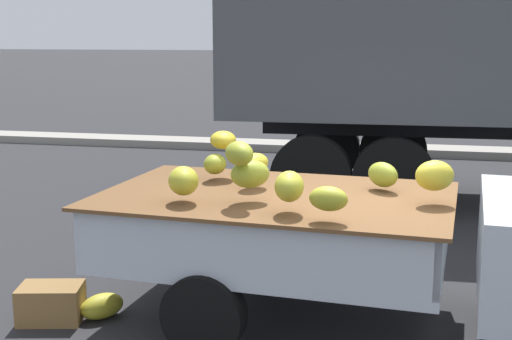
{
  "coord_description": "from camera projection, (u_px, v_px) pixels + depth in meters",
  "views": [
    {
      "loc": [
        0.07,
        -5.63,
        2.37
      ],
      "look_at": [
        -1.18,
        0.0,
        1.27
      ],
      "focal_mm": 49.31,
      "sensor_mm": 36.0,
      "label": 1
    }
  ],
  "objects": [
    {
      "name": "ground",
      "position": [
        394.0,
        325.0,
        5.86
      ],
      "size": [
        220.0,
        220.0,
        0.0
      ],
      "primitive_type": "plane",
      "color": "#28282B"
    },
    {
      "name": "curb_strip",
      "position": [
        406.0,
        150.0,
        14.31
      ],
      "size": [
        80.0,
        0.8,
        0.16
      ],
      "primitive_type": "cube",
      "color": "gray",
      "rests_on": "ground"
    },
    {
      "name": "fallen_banana_bunch_near_tailgate",
      "position": [
        102.0,
        306.0,
        5.99
      ],
      "size": [
        0.42,
        0.46,
        0.21
      ],
      "primitive_type": "ellipsoid",
      "rotation": [
        0.0,
        0.0,
        4.1
      ],
      "color": "gold",
      "rests_on": "ground"
    },
    {
      "name": "produce_crate",
      "position": [
        51.0,
        303.0,
        5.92
      ],
      "size": [
        0.59,
        0.47,
        0.31
      ],
      "primitive_type": "cube",
      "rotation": [
        0.0,
        0.0,
        0.23
      ],
      "color": "olive",
      "rests_on": "ground"
    }
  ]
}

